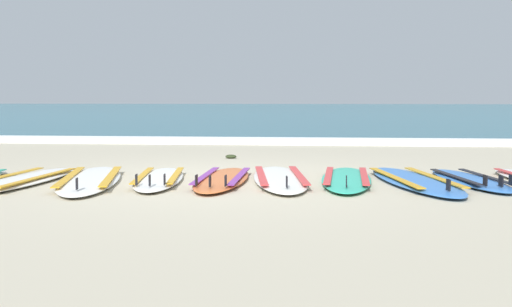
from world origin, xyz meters
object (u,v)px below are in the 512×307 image
(surfboard_2, at_px, (90,179))
(surfboard_7, at_px, (414,180))
(surfboard_3, at_px, (159,179))
(surfboard_6, at_px, (346,179))
(surfboard_1, at_px, (22,180))
(surfboard_5, at_px, (280,178))
(surfboard_4, at_px, (222,179))
(surfboard_8, at_px, (470,180))

(surfboard_2, xyz_separation_m, surfboard_7, (3.59, 0.27, 0.00))
(surfboard_3, distance_m, surfboard_6, 2.12)
(surfboard_1, distance_m, surfboard_5, 2.88)
(surfboard_1, relative_size, surfboard_7, 0.94)
(surfboard_1, bearing_deg, surfboard_5, 8.64)
(surfboard_3, bearing_deg, surfboard_2, -168.62)
(surfboard_2, height_order, surfboard_3, same)
(surfboard_1, height_order, surfboard_6, same)
(surfboard_1, xyz_separation_m, surfboard_4, (2.21, 0.32, 0.00))
(surfboard_1, bearing_deg, surfboard_3, 10.67)
(surfboard_5, height_order, surfboard_7, same)
(surfboard_1, distance_m, surfboard_6, 3.63)
(surfboard_8, bearing_deg, surfboard_6, -177.86)
(surfboard_3, height_order, surfboard_7, same)
(surfboard_5, bearing_deg, surfboard_4, -169.63)
(surfboard_1, relative_size, surfboard_6, 1.08)
(surfboard_2, distance_m, surfboard_4, 1.48)
(surfboard_6, bearing_deg, surfboard_5, -177.47)
(surfboard_3, height_order, surfboard_5, same)
(surfboard_3, bearing_deg, surfboard_6, 5.03)
(surfboard_6, distance_m, surfboard_7, 0.74)
(surfboard_4, xyz_separation_m, surfboard_8, (2.76, 0.20, 0.00))
(surfboard_1, xyz_separation_m, surfboard_8, (4.97, 0.52, 0.00))
(surfboard_2, bearing_deg, surfboard_7, 4.27)
(surfboard_6, relative_size, surfboard_8, 1.11)
(surfboard_1, bearing_deg, surfboard_4, 8.14)
(surfboard_2, xyz_separation_m, surfboard_5, (2.11, 0.30, 0.00))
(surfboard_1, height_order, surfboard_7, same)
(surfboard_5, bearing_deg, surfboard_7, -1.34)
(surfboard_1, xyz_separation_m, surfboard_2, (0.74, 0.13, -0.00))
(surfboard_2, height_order, surfboard_5, same)
(surfboard_4, relative_size, surfboard_6, 0.97)
(surfboard_6, bearing_deg, surfboard_8, 2.14)
(surfboard_3, relative_size, surfboard_4, 0.98)
(surfboard_5, bearing_deg, surfboard_1, -171.36)
(surfboard_1, relative_size, surfboard_4, 1.11)
(surfboard_6, height_order, surfboard_7, same)
(surfboard_7, relative_size, surfboard_8, 1.27)
(surfboard_2, xyz_separation_m, surfboard_8, (4.22, 0.39, 0.00))
(surfboard_3, xyz_separation_m, surfboard_5, (1.36, 0.15, -0.00))
(surfboard_4, xyz_separation_m, surfboard_7, (2.13, 0.08, -0.00))
(surfboard_6, xyz_separation_m, surfboard_8, (1.37, 0.05, 0.00))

